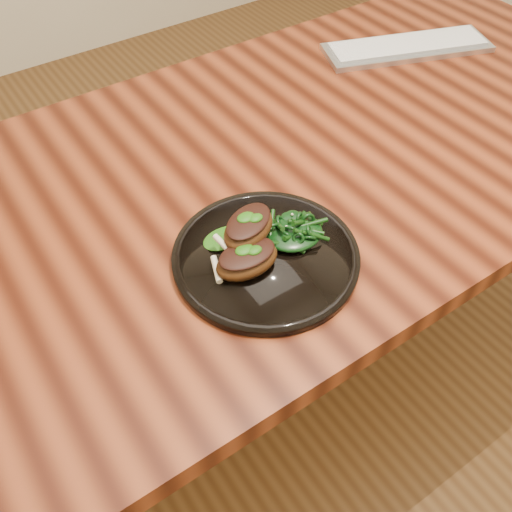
% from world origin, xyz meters
% --- Properties ---
extents(desk, '(1.60, 0.80, 0.75)m').
position_xyz_m(desk, '(0.00, 0.00, 0.67)').
color(desk, black).
rests_on(desk, ground).
extents(plate, '(0.28, 0.28, 0.02)m').
position_xyz_m(plate, '(-0.22, -0.19, 0.76)').
color(plate, black).
rests_on(plate, desk).
extents(lamb_chop_front, '(0.10, 0.07, 0.04)m').
position_xyz_m(lamb_chop_front, '(-0.26, -0.20, 0.79)').
color(lamb_chop_front, '#42220C').
rests_on(lamb_chop_front, plate).
extents(lamb_chop_back, '(0.11, 0.09, 0.04)m').
position_xyz_m(lamb_chop_back, '(-0.23, -0.16, 0.81)').
color(lamb_chop_back, '#42220C').
rests_on(lamb_chop_back, plate).
extents(herb_smear, '(0.07, 0.05, 0.00)m').
position_xyz_m(herb_smear, '(-0.26, -0.13, 0.77)').
color(herb_smear, '#104207').
rests_on(herb_smear, plate).
extents(greens_heap, '(0.09, 0.09, 0.03)m').
position_xyz_m(greens_heap, '(-0.17, -0.19, 0.78)').
color(greens_heap, black).
rests_on(greens_heap, plate).
extents(keyboard, '(0.40, 0.24, 0.02)m').
position_xyz_m(keyboard, '(0.41, 0.16, 0.76)').
color(keyboard, '#B9BBBE').
rests_on(keyboard, desk).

